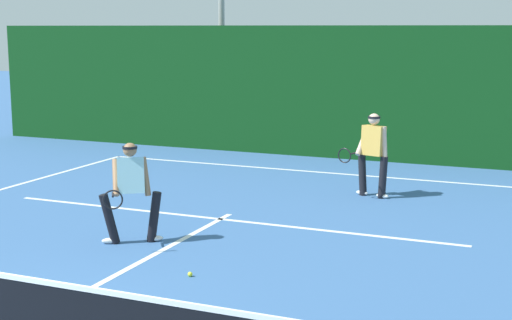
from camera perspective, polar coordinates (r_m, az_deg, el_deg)
name	(u,v)px	position (r m, az deg, el deg)	size (l,w,h in m)	color
court_line_baseline_far	(310,171)	(17.40, 4.08, -0.86)	(10.39, 0.10, 0.01)	white
court_line_service	(220,219)	(13.10, -2.71, -4.49)	(8.47, 0.10, 0.01)	white
court_line_centre	(133,266)	(10.72, -9.33, -7.93)	(0.10, 6.40, 0.01)	white
player_near	(131,189)	(11.65, -9.48, -2.15)	(0.87, 1.05, 1.57)	black
player_far	(373,151)	(14.80, 8.84, 0.67)	(0.94, 0.84, 1.65)	black
tennis_ball	(190,274)	(10.19, -5.02, -8.62)	(0.07, 0.07, 0.07)	#D1E033
back_fence_windscreen	(336,93)	(19.04, 6.09, 5.10)	(20.54, 0.12, 3.33)	#0E3D14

